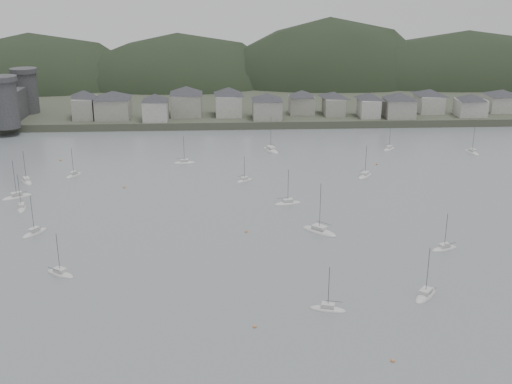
{
  "coord_description": "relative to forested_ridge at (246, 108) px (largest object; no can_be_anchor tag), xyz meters",
  "views": [
    {
      "loc": [
        -8.25,
        -82.5,
        60.04
      ],
      "look_at": [
        0.0,
        75.0,
        6.0
      ],
      "focal_mm": 44.99,
      "sensor_mm": 36.0,
      "label": 1
    }
  ],
  "objects": [
    {
      "name": "far_shore_land",
      "position": [
        -4.83,
        25.6,
        12.78
      ],
      "size": [
        900.0,
        250.0,
        3.0
      ],
      "primitive_type": "cube",
      "color": "#383D2D",
      "rests_on": "ground"
    },
    {
      "name": "forested_ridge",
      "position": [
        0.0,
        0.0,
        0.0
      ],
      "size": [
        851.55,
        103.94,
        102.57
      ],
      "color": "black",
      "rests_on": "ground"
    },
    {
      "name": "waterfront_town",
      "position": [
        45.75,
        -86.06,
        19.95
      ],
      "size": [
        451.48,
        28.46,
        12.92
      ],
      "color": "gray",
      "rests_on": "far_shore_land"
    },
    {
      "name": "moored_fleet",
      "position": [
        -14.21,
        -200.01,
        11.46
      ],
      "size": [
        233.21,
        165.29,
        13.53
      ],
      "color": "silver",
      "rests_on": "ground"
    },
    {
      "name": "mooring_buoys",
      "position": [
        -11.22,
        -205.48,
        11.43
      ],
      "size": [
        184.91,
        123.27,
        0.7
      ],
      "color": "#D07F45",
      "rests_on": "ground"
    }
  ]
}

